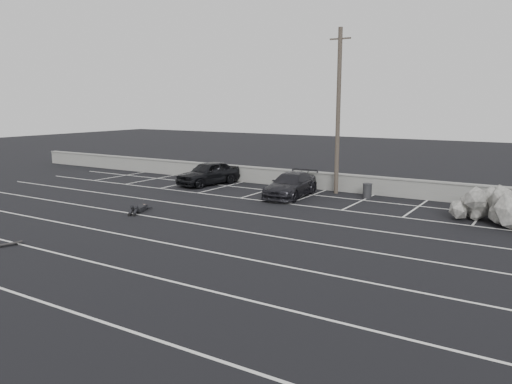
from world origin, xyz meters
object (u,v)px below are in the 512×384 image
Objects in this scene: utility_pole at (338,111)px; car_left at (208,173)px; skateboard at (9,244)px; riprap_pile at (507,211)px; car_right at (291,185)px; trash_bin at (367,191)px; person at (141,206)px.

car_left is at bearing -170.06° from utility_pole.
skateboard is at bearing -110.05° from utility_pole.
utility_pole is 11.70× the size of skateboard.
skateboard is at bearing -70.52° from car_left.
car_left is 15.27m from skateboard.
car_left is 17.54m from riprap_pile.
car_left is 0.96× the size of car_right.
riprap_pile is at bearing -7.52° from car_right.
riprap_pile is at bearing 6.64° from car_left.
car_left is at bearing 167.24° from car_right.
trash_bin is at bearing -13.08° from utility_pole.
car_left is 1.03× the size of riprap_pile.
skateboard is (0.22, -7.02, -0.16)m from person.
utility_pole is 18.22m from skateboard.
car_left is 5.58× the size of skateboard.
person is at bearing -123.29° from utility_pole.
car_left reaches higher than skateboard.
car_left is at bearing -174.65° from trash_bin.
riprap_pile is 16.89m from person.
car_right is at bearing -126.84° from utility_pole.
car_right is 5.00m from utility_pole.
car_right is 8.49m from person.
utility_pole is at bearing 162.92° from riprap_pile.
utility_pole is at bearing 32.91° from person.
person is at bearing -126.97° from car_right.
riprap_pile is (11.00, -0.51, -0.13)m from car_right.
utility_pole is 11.40× the size of trash_bin.
car_right is at bearing -153.99° from trash_bin.
person is (-4.50, -7.19, -0.44)m from car_right.
skateboard is at bearing -112.01° from person.
utility_pole is 4.81m from trash_bin.
trash_bin is (10.29, 0.96, -0.34)m from car_left.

